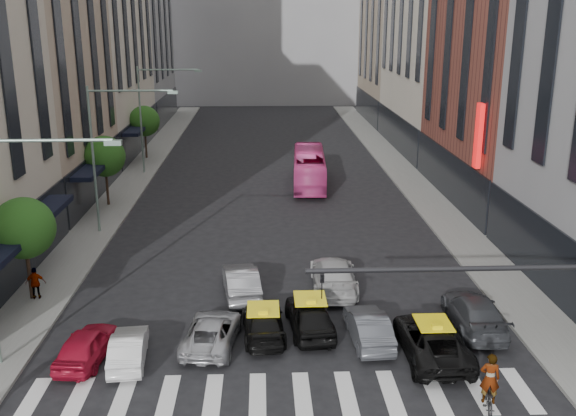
{
  "coord_description": "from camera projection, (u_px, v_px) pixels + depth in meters",
  "views": [
    {
      "loc": [
        -0.73,
        -18.58,
        12.99
      ],
      "look_at": [
        0.5,
        11.62,
        4.0
      ],
      "focal_mm": 40.0,
      "sensor_mm": 36.0,
      "label": 1
    }
  ],
  "objects": [
    {
      "name": "taxi_right",
      "position": [
        432.0,
        340.0,
        25.43
      ],
      "size": [
        2.41,
        5.18,
        1.44
      ],
      "primitive_type": "imported",
      "rotation": [
        0.0,
        0.0,
        3.15
      ],
      "color": "black",
      "rests_on": "ground"
    },
    {
      "name": "car_grey_mid",
      "position": [
        368.0,
        327.0,
        26.6
      ],
      "size": [
        1.67,
        4.16,
        1.34
      ],
      "primitive_type": "imported",
      "rotation": [
        0.0,
        0.0,
        3.2
      ],
      "color": "#474A50",
      "rests_on": "ground"
    },
    {
      "name": "rider",
      "position": [
        492.0,
        360.0,
        21.67
      ],
      "size": [
        0.76,
        0.57,
        1.86
      ],
      "primitive_type": "imported",
      "rotation": [
        0.0,
        0.0,
        2.94
      ],
      "color": "gray",
      "rests_on": "motorcycle"
    },
    {
      "name": "car_silver",
      "position": [
        212.0,
        331.0,
        26.34
      ],
      "size": [
        2.54,
        4.6,
        1.22
      ],
      "primitive_type": "imported",
      "rotation": [
        0.0,
        0.0,
        3.02
      ],
      "color": "#A3A4A9",
      "rests_on": "ground"
    },
    {
      "name": "sidewalk_right",
      "position": [
        417.0,
        188.0,
        50.68
      ],
      "size": [
        3.0,
        96.0,
        0.15
      ],
      "primitive_type": "cube",
      "color": "slate",
      "rests_on": "ground"
    },
    {
      "name": "traffic_signal",
      "position": [
        540.0,
        308.0,
        19.59
      ],
      "size": [
        10.1,
        0.2,
        6.0
      ],
      "color": "black",
      "rests_on": "ground"
    },
    {
      "name": "building_left_d",
      "position": [
        129.0,
        1.0,
        78.84
      ],
      "size": [
        8.0,
        18.0,
        30.0
      ],
      "primitive_type": "cube",
      "color": "gray",
      "rests_on": "ground"
    },
    {
      "name": "tree_near",
      "position": [
        24.0,
        228.0,
        29.6
      ],
      "size": [
        2.88,
        2.88,
        4.95
      ],
      "color": "black",
      "rests_on": "sidewalk_left"
    },
    {
      "name": "motorcycle",
      "position": [
        488.0,
        396.0,
        22.07
      ],
      "size": [
        0.98,
        1.88,
        0.94
      ],
      "primitive_type": "imported",
      "rotation": [
        0.0,
        0.0,
        2.94
      ],
      "color": "black",
      "rests_on": "ground"
    },
    {
      "name": "car_row2_left",
      "position": [
        241.0,
        281.0,
        31.02
      ],
      "size": [
        2.15,
        4.65,
        1.48
      ],
      "primitive_type": "imported",
      "rotation": [
        0.0,
        0.0,
        3.28
      ],
      "color": "#9E9FA4",
      "rests_on": "ground"
    },
    {
      "name": "streetlamp_far",
      "position": [
        151.0,
        105.0,
        53.93
      ],
      "size": [
        5.38,
        0.25,
        9.0
      ],
      "color": "gray",
      "rests_on": "sidewalk_left"
    },
    {
      "name": "streetlamp_near",
      "position": [
        7.0,
        221.0,
        23.28
      ],
      "size": [
        5.38,
        0.25,
        9.0
      ],
      "color": "gray",
      "rests_on": "sidewalk_left"
    },
    {
      "name": "pedestrian_far",
      "position": [
        36.0,
        283.0,
        30.32
      ],
      "size": [
        0.96,
        0.5,
        1.57
      ],
      "primitive_type": "imported",
      "rotation": [
        0.0,
        0.0,
        3.27
      ],
      "color": "gray",
      "rests_on": "sidewalk_left"
    },
    {
      "name": "tree_mid",
      "position": [
        105.0,
        156.0,
        44.92
      ],
      "size": [
        2.88,
        2.88,
        4.95
      ],
      "color": "black",
      "rests_on": "sidewalk_left"
    },
    {
      "name": "car_row2_right",
      "position": [
        333.0,
        275.0,
        31.73
      ],
      "size": [
        2.27,
        5.33,
        1.53
      ],
      "primitive_type": "imported",
      "rotation": [
        0.0,
        0.0,
        3.12
      ],
      "color": "silver",
      "rests_on": "ground"
    },
    {
      "name": "car_red",
      "position": [
        86.0,
        345.0,
        25.14
      ],
      "size": [
        2.01,
        4.05,
        1.33
      ],
      "primitive_type": "imported",
      "rotation": [
        0.0,
        0.0,
        3.02
      ],
      "color": "maroon",
      "rests_on": "ground"
    },
    {
      "name": "liberty_sign",
      "position": [
        479.0,
        136.0,
        39.46
      ],
      "size": [
        0.3,
        0.7,
        4.0
      ],
      "color": "red",
      "rests_on": "ground"
    },
    {
      "name": "tree_far",
      "position": [
        144.0,
        121.0,
        60.25
      ],
      "size": [
        2.88,
        2.88,
        4.95
      ],
      "color": "black",
      "rests_on": "sidewalk_left"
    },
    {
      "name": "taxi_center",
      "position": [
        310.0,
        315.0,
        27.47
      ],
      "size": [
        2.19,
        4.55,
        1.5
      ],
      "primitive_type": "imported",
      "rotation": [
        0.0,
        0.0,
        3.24
      ],
      "color": "black",
      "rests_on": "ground"
    },
    {
      "name": "building_right_d",
      "position": [
        402.0,
        9.0,
        80.44
      ],
      "size": [
        8.0,
        18.0,
        28.0
      ],
      "primitive_type": "cube",
      "color": "tan",
      "rests_on": "ground"
    },
    {
      "name": "streetlamp_mid",
      "position": [
        108.0,
        140.0,
        38.6
      ],
      "size": [
        5.38,
        0.25,
        9.0
      ],
      "color": "gray",
      "rests_on": "sidewalk_left"
    },
    {
      "name": "bus",
      "position": [
        309.0,
        168.0,
        51.3
      ],
      "size": [
        2.97,
        10.35,
        2.85
      ],
      "primitive_type": "imported",
      "rotation": [
        0.0,
        0.0,
        3.08
      ],
      "color": "#E44393",
      "rests_on": "ground"
    },
    {
      "name": "building_left_b",
      "position": [
        26.0,
        33.0,
        44.26
      ],
      "size": [
        8.0,
        16.0,
        24.0
      ],
      "primitive_type": "cube",
      "color": "tan",
      "rests_on": "ground"
    },
    {
      "name": "building_right_b",
      "position": [
        517.0,
        18.0,
        44.34
      ],
      "size": [
        8.0,
        18.0,
        26.0
      ],
      "primitive_type": "cube",
      "color": "brown",
      "rests_on": "ground"
    },
    {
      "name": "sidewalk_left",
      "position": [
        124.0,
        191.0,
        49.79
      ],
      "size": [
        3.0,
        96.0,
        0.15
      ],
      "primitive_type": "cube",
      "color": "slate",
      "rests_on": "ground"
    },
    {
      "name": "car_grey_curb",
      "position": [
        474.0,
        312.0,
        27.78
      ],
      "size": [
        2.26,
        5.1,
        1.45
      ],
      "primitive_type": "imported",
      "rotation": [
        0.0,
        0.0,
        3.1
      ],
      "color": "#3B3E43",
      "rests_on": "ground"
    },
    {
      "name": "car_white_front",
      "position": [
        128.0,
        348.0,
        25.02
      ],
      "size": [
        1.63,
        3.8,
        1.22
      ],
      "primitive_type": "imported",
      "rotation": [
        0.0,
        0.0,
        3.24
      ],
      "color": "silver",
      "rests_on": "ground"
    },
    {
      "name": "taxi_left",
      "position": [
        263.0,
        323.0,
        27.08
      ],
      "size": [
        2.0,
        4.35,
        1.23
      ],
      "primitive_type": "imported",
      "rotation": [
        0.0,
        0.0,
        3.21
      ],
      "color": "black",
      "rests_on": "ground"
    }
  ]
}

